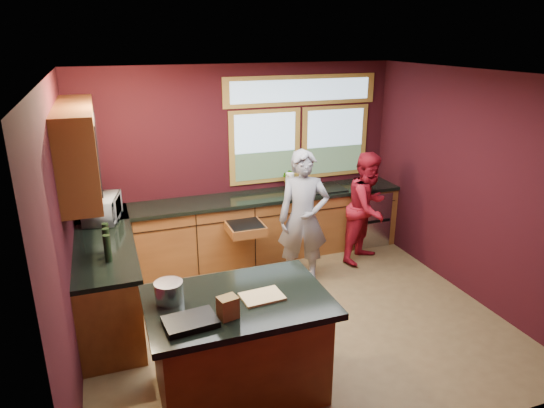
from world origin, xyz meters
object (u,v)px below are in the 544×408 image
person_grey (303,219)px  stock_pot (169,292)px  island (239,345)px  cutting_board (262,296)px  person_red (368,208)px

person_grey → stock_pot: person_grey is taller
person_grey → stock_pot: (-1.89, -1.57, 0.16)m
island → stock_pot: bearing=164.7°
cutting_board → island: bearing=166.0°
person_grey → person_red: 1.16m
person_red → stock_pot: (-3.01, -1.88, 0.25)m
person_grey → person_red: (1.11, 0.31, -0.09)m
island → person_red: 3.20m
person_grey → cutting_board: (-1.14, -1.77, 0.08)m
island → cutting_board: cutting_board is taller
stock_pot → cutting_board: bearing=-14.9°
cutting_board → stock_pot: 0.78m
island → cutting_board: (0.20, -0.05, 0.48)m
cutting_board → stock_pot: stock_pot is taller
stock_pot → person_grey: bearing=39.7°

